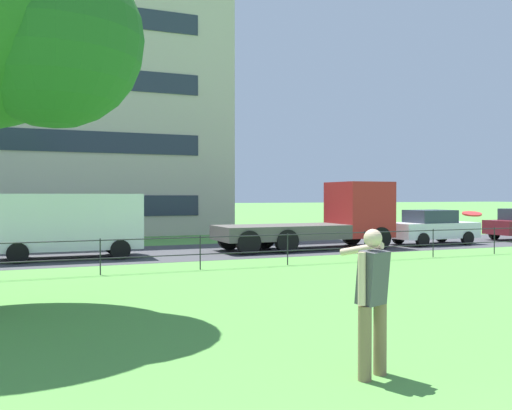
% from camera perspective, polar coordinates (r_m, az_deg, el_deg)
% --- Properties ---
extents(street_strip, '(80.00, 6.07, 0.01)m').
position_cam_1_polar(street_strip, '(20.97, -9.70, -4.98)').
color(street_strip, '#424247').
rests_on(street_strip, ground).
extents(park_fence, '(28.48, 0.04, 1.00)m').
position_cam_1_polar(park_fence, '(16.09, -5.88, -4.43)').
color(park_fence, '#232328').
rests_on(park_fence, ground).
extents(person_thrower, '(0.48, 0.86, 1.78)m').
position_cam_1_polar(person_thrower, '(6.72, 12.05, -9.44)').
color(person_thrower, '#846B4C').
rests_on(person_thrower, ground).
extents(frisbee, '(0.36, 0.36, 0.07)m').
position_cam_1_polar(frisbee, '(8.43, 21.72, -0.86)').
color(frisbee, red).
extents(panel_van_far_right, '(5.01, 2.12, 2.24)m').
position_cam_1_polar(panel_van_far_right, '(19.82, -19.26, -1.69)').
color(panel_van_far_right, white).
rests_on(panel_van_far_right, ground).
extents(flatbed_truck_center, '(7.32, 2.49, 2.75)m').
position_cam_1_polar(flatbed_truck_center, '(22.60, 7.63, -1.46)').
color(flatbed_truck_center, '#B22323').
rests_on(flatbed_truck_center, ground).
extents(car_white_far_left, '(4.03, 1.87, 1.54)m').
position_cam_1_polar(car_white_far_left, '(25.47, 17.98, -2.21)').
color(car_white_far_left, silver).
rests_on(car_white_far_left, ground).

